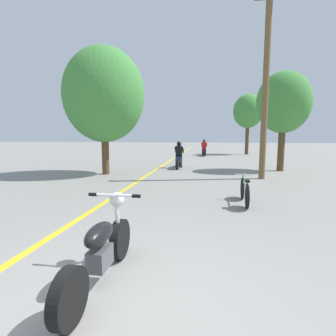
# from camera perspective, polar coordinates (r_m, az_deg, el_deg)

# --- Properties ---
(ground_plane) EXTENTS (120.00, 120.00, 0.00)m
(ground_plane) POSITION_cam_1_polar(r_m,az_deg,el_deg) (2.99, -14.43, -29.21)
(ground_plane) COLOR gray
(lane_stripe_center) EXTENTS (0.14, 48.00, 0.01)m
(lane_stripe_center) POSITION_cam_1_polar(r_m,az_deg,el_deg) (15.10, -1.30, 0.50)
(lane_stripe_center) COLOR yellow
(lane_stripe_center) RESTS_ON ground
(utility_pole) EXTENTS (1.10, 0.24, 7.47)m
(utility_pole) POSITION_cam_1_polar(r_m,az_deg,el_deg) (11.35, 20.52, 17.23)
(utility_pole) COLOR brown
(utility_pole) RESTS_ON ground
(roadside_tree_right_near) EXTENTS (2.55, 2.30, 4.79)m
(roadside_tree_right_near) POSITION_cam_1_polar(r_m,az_deg,el_deg) (14.10, 23.86, 12.82)
(roadside_tree_right_near) COLOR #513A23
(roadside_tree_right_near) RESTS_ON ground
(roadside_tree_right_far) EXTENTS (2.63, 2.36, 5.41)m
(roadside_tree_right_far) POSITION_cam_1_polar(r_m,az_deg,el_deg) (25.13, 17.03, 11.68)
(roadside_tree_right_far) COLOR #513A23
(roadside_tree_right_far) RESTS_ON ground
(roadside_tree_left) EXTENTS (3.58, 3.22, 5.56)m
(roadside_tree_left) POSITION_cam_1_polar(r_m,az_deg,el_deg) (12.22, -13.82, 15.14)
(roadside_tree_left) COLOR #513A23
(roadside_tree_left) RESTS_ON ground
(motorcycle_foreground) EXTENTS (0.72, 1.95, 0.99)m
(motorcycle_foreground) POSITION_cam_1_polar(r_m,az_deg,el_deg) (3.34, -14.26, -16.69)
(motorcycle_foreground) COLOR black
(motorcycle_foreground) RESTS_ON ground
(motorcycle_rider_lead) EXTENTS (0.50, 1.97, 1.43)m
(motorcycle_rider_lead) POSITION_cam_1_polar(r_m,az_deg,el_deg) (14.09, 2.40, 2.24)
(motorcycle_rider_lead) COLOR black
(motorcycle_rider_lead) RESTS_ON ground
(motorcycle_rider_far) EXTENTS (0.50, 2.08, 1.41)m
(motorcycle_rider_far) POSITION_cam_1_polar(r_m,az_deg,el_deg) (22.53, 7.86, 4.01)
(motorcycle_rider_far) COLOR black
(motorcycle_rider_far) RESTS_ON ground
(bicycle_parked) EXTENTS (0.44, 1.57, 0.71)m
(bicycle_parked) POSITION_cam_1_polar(r_m,az_deg,el_deg) (7.04, 16.35, -4.84)
(bicycle_parked) COLOR black
(bicycle_parked) RESTS_ON ground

